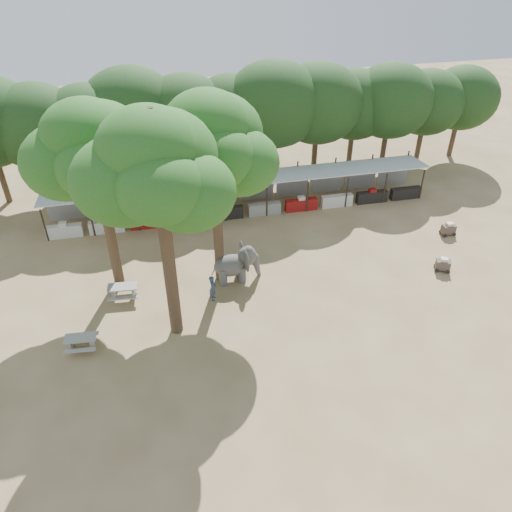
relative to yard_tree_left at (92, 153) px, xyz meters
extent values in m
plane|color=brown|center=(9.13, -7.19, -8.20)|extent=(100.00, 100.00, 0.00)
cube|color=#AFB2B7|center=(9.13, 6.81, -5.70)|extent=(28.00, 2.99, 0.39)
cylinder|color=#2D2319|center=(-3.47, 5.46, -7.00)|extent=(0.12, 0.12, 2.40)
cylinder|color=#2D2319|center=(-3.47, 8.16, -6.80)|extent=(0.12, 0.12, 2.80)
cube|color=silver|center=(-3.47, 5.71, -7.75)|extent=(2.38, 0.50, 0.90)
cube|color=gray|center=(-3.47, 8.11, -7.20)|extent=(2.52, 0.12, 2.00)
cylinder|color=#2D2319|center=(-0.67, 5.46, -7.00)|extent=(0.12, 0.12, 2.40)
cylinder|color=#2D2319|center=(-0.67, 8.16, -6.80)|extent=(0.12, 0.12, 2.80)
cube|color=silver|center=(-0.67, 5.71, -7.75)|extent=(2.38, 0.50, 0.90)
cube|color=gray|center=(-0.67, 8.11, -7.20)|extent=(2.52, 0.12, 2.00)
cylinder|color=#2D2319|center=(2.13, 5.46, -7.00)|extent=(0.12, 0.12, 2.40)
cylinder|color=#2D2319|center=(2.13, 8.16, -6.80)|extent=(0.12, 0.12, 2.80)
cube|color=maroon|center=(2.13, 5.71, -7.75)|extent=(2.38, 0.50, 0.90)
cube|color=gray|center=(2.13, 8.11, -7.20)|extent=(2.52, 0.12, 2.00)
cylinder|color=#2D2319|center=(4.93, 5.46, -7.00)|extent=(0.12, 0.12, 2.40)
cylinder|color=#2D2319|center=(4.93, 8.16, -6.80)|extent=(0.12, 0.12, 2.80)
cube|color=maroon|center=(4.93, 5.71, -7.75)|extent=(2.38, 0.50, 0.90)
cube|color=gray|center=(4.93, 8.11, -7.20)|extent=(2.52, 0.12, 2.00)
cylinder|color=#2D2319|center=(7.73, 5.46, -7.00)|extent=(0.12, 0.12, 2.40)
cylinder|color=#2D2319|center=(7.73, 8.16, -6.80)|extent=(0.12, 0.12, 2.80)
cube|color=black|center=(7.73, 5.71, -7.75)|extent=(2.38, 0.50, 0.90)
cube|color=gray|center=(7.73, 8.11, -7.20)|extent=(2.52, 0.12, 2.00)
cylinder|color=#2D2319|center=(10.53, 5.46, -7.00)|extent=(0.12, 0.12, 2.40)
cylinder|color=#2D2319|center=(10.53, 8.16, -6.80)|extent=(0.12, 0.12, 2.80)
cube|color=gray|center=(10.53, 5.71, -7.75)|extent=(2.38, 0.50, 0.90)
cube|color=gray|center=(10.53, 8.11, -7.20)|extent=(2.52, 0.12, 2.00)
cylinder|color=#2D2319|center=(13.33, 5.46, -7.00)|extent=(0.12, 0.12, 2.40)
cylinder|color=#2D2319|center=(13.33, 8.16, -6.80)|extent=(0.12, 0.12, 2.80)
cube|color=maroon|center=(13.33, 5.71, -7.75)|extent=(2.38, 0.50, 0.90)
cube|color=gray|center=(13.33, 8.11, -7.20)|extent=(2.52, 0.12, 2.00)
cylinder|color=#2D2319|center=(16.13, 5.46, -7.00)|extent=(0.12, 0.12, 2.40)
cylinder|color=#2D2319|center=(16.13, 8.16, -6.80)|extent=(0.12, 0.12, 2.80)
cube|color=silver|center=(16.13, 5.71, -7.75)|extent=(2.38, 0.50, 0.90)
cube|color=gray|center=(16.13, 8.11, -7.20)|extent=(2.52, 0.12, 2.00)
cylinder|color=#2D2319|center=(18.93, 5.46, -7.00)|extent=(0.12, 0.12, 2.40)
cylinder|color=#2D2319|center=(18.93, 8.16, -6.80)|extent=(0.12, 0.12, 2.80)
cube|color=black|center=(18.93, 5.71, -7.75)|extent=(2.38, 0.50, 0.90)
cube|color=gray|center=(18.93, 8.11, -7.20)|extent=(2.52, 0.12, 2.00)
cylinder|color=#2D2319|center=(21.73, 5.46, -7.00)|extent=(0.12, 0.12, 2.40)
cylinder|color=#2D2319|center=(21.73, 8.16, -6.80)|extent=(0.12, 0.12, 2.80)
cube|color=black|center=(21.73, 5.71, -7.75)|extent=(2.38, 0.50, 0.90)
cube|color=gray|center=(21.73, 8.11, -7.20)|extent=(2.52, 0.12, 2.00)
cylinder|color=#332316|center=(0.13, -0.19, -3.60)|extent=(0.60, 0.60, 9.20)
cone|color=#332316|center=(0.13, -0.19, 1.00)|extent=(0.57, 0.57, 2.88)
ellipsoid|color=#164A12|center=(-1.27, 0.11, -0.38)|extent=(4.80, 4.80, 3.94)
ellipsoid|color=#164A12|center=(1.33, -0.79, -0.78)|extent=(4.20, 4.20, 3.44)
ellipsoid|color=#164A12|center=(0.33, 0.91, 0.22)|extent=(5.20, 5.20, 4.26)
ellipsoid|color=#164A12|center=(0.13, -1.49, -0.08)|extent=(3.80, 3.80, 3.12)
ellipsoid|color=#164A12|center=(-0.17, 0.01, 1.02)|extent=(4.40, 4.40, 3.61)
cylinder|color=#332316|center=(3.13, -5.19, -3.00)|extent=(0.64, 0.64, 10.40)
cone|color=#332316|center=(3.13, -5.19, 2.20)|extent=(0.61, 0.61, 3.25)
ellipsoid|color=#164A12|center=(1.73, -4.89, 0.64)|extent=(4.80, 4.80, 3.94)
ellipsoid|color=#164A12|center=(4.33, -5.79, 0.24)|extent=(4.20, 4.20, 3.44)
ellipsoid|color=#164A12|center=(3.33, -4.09, 1.24)|extent=(5.20, 5.20, 4.26)
ellipsoid|color=#164A12|center=(3.13, -6.49, 0.94)|extent=(3.80, 3.80, 3.12)
ellipsoid|color=#164A12|center=(2.83, -4.99, 2.04)|extent=(4.40, 4.40, 3.61)
cylinder|color=#332316|center=(6.13, -1.19, -3.40)|extent=(0.56, 0.56, 9.60)
cone|color=#332316|center=(6.13, -1.19, 1.40)|extent=(0.53, 0.53, 3.00)
ellipsoid|color=#164A12|center=(4.73, -0.89, -0.04)|extent=(4.80, 4.80, 3.94)
ellipsoid|color=#164A12|center=(7.33, -1.79, -0.44)|extent=(4.20, 4.20, 3.44)
ellipsoid|color=#164A12|center=(6.33, -0.09, 0.56)|extent=(5.20, 5.20, 4.26)
ellipsoid|color=#164A12|center=(6.13, -2.49, 0.26)|extent=(3.80, 3.80, 3.12)
ellipsoid|color=#164A12|center=(5.83, -0.99, 1.36)|extent=(4.40, 4.40, 3.61)
cylinder|color=#332316|center=(-7.53, 11.81, -6.33)|extent=(0.44, 0.44, 3.74)
cylinder|color=#332316|center=(-4.20, 11.81, -6.33)|extent=(0.44, 0.44, 3.74)
ellipsoid|color=black|center=(-4.20, 11.81, -2.68)|extent=(6.46, 5.95, 5.61)
cylinder|color=#332316|center=(-0.87, 11.81, -6.33)|extent=(0.44, 0.44, 3.74)
ellipsoid|color=black|center=(-0.87, 11.81, -2.68)|extent=(6.46, 5.95, 5.61)
cylinder|color=#332316|center=(2.47, 11.81, -6.33)|extent=(0.44, 0.44, 3.74)
ellipsoid|color=black|center=(2.47, 11.81, -2.68)|extent=(6.46, 5.95, 5.61)
cylinder|color=#332316|center=(5.80, 11.81, -6.33)|extent=(0.44, 0.44, 3.74)
ellipsoid|color=black|center=(5.80, 11.81, -2.68)|extent=(6.46, 5.95, 5.61)
cylinder|color=#332316|center=(9.13, 11.81, -6.33)|extent=(0.44, 0.44, 3.74)
ellipsoid|color=black|center=(9.13, 11.81, -2.68)|extent=(6.46, 5.95, 5.61)
cylinder|color=#332316|center=(12.47, 11.81, -6.33)|extent=(0.44, 0.44, 3.74)
ellipsoid|color=black|center=(12.47, 11.81, -2.68)|extent=(6.46, 5.95, 5.61)
cylinder|color=#332316|center=(15.80, 11.81, -6.33)|extent=(0.44, 0.44, 3.74)
ellipsoid|color=black|center=(15.80, 11.81, -2.68)|extent=(6.46, 5.95, 5.61)
cylinder|color=#332316|center=(19.13, 11.81, -6.33)|extent=(0.44, 0.44, 3.74)
ellipsoid|color=black|center=(19.13, 11.81, -2.68)|extent=(6.46, 5.95, 5.61)
cylinder|color=#332316|center=(22.47, 11.81, -6.33)|extent=(0.44, 0.44, 3.74)
ellipsoid|color=black|center=(22.47, 11.81, -2.68)|extent=(6.46, 5.95, 5.61)
cylinder|color=#332316|center=(25.80, 11.81, -6.33)|extent=(0.44, 0.44, 3.74)
ellipsoid|color=black|center=(25.80, 11.81, -2.68)|extent=(6.46, 5.95, 5.61)
cylinder|color=#332316|center=(29.13, 11.81, -6.33)|extent=(0.44, 0.44, 3.74)
ellipsoid|color=black|center=(29.13, 11.81, -2.68)|extent=(6.46, 5.95, 5.61)
ellipsoid|color=#434140|center=(6.76, -1.55, -7.11)|extent=(2.16, 1.35, 1.35)
cylinder|color=#434140|center=(6.21, -1.91, -7.63)|extent=(0.51, 0.51, 1.14)
cylinder|color=#434140|center=(6.17, -1.26, -7.63)|extent=(0.51, 0.51, 1.14)
cylinder|color=#434140|center=(7.35, -1.84, -7.63)|extent=(0.51, 0.51, 1.14)
cylinder|color=#434140|center=(7.31, -1.19, -7.63)|extent=(0.51, 0.51, 1.14)
ellipsoid|color=#434140|center=(7.75, -1.49, -6.62)|extent=(1.21, 1.00, 1.25)
ellipsoid|color=#434140|center=(7.60, -2.11, -6.59)|extent=(0.26, 1.04, 1.29)
ellipsoid|color=#434140|center=(7.52, -0.89, -6.59)|extent=(0.26, 1.04, 1.29)
cone|color=#434140|center=(8.36, -1.45, -7.49)|extent=(0.55, 0.55, 1.42)
imported|color=#26384C|center=(5.42, -3.09, -7.39)|extent=(0.50, 0.65, 1.62)
cube|color=gray|center=(-1.69, -5.52, -7.45)|extent=(1.62, 0.86, 0.06)
cube|color=gray|center=(-2.21, -5.47, -7.83)|extent=(0.16, 0.63, 0.73)
cube|color=gray|center=(-1.17, -5.56, -7.83)|extent=(0.16, 0.63, 0.73)
cube|color=gray|center=(-1.74, -6.09, -7.76)|extent=(1.58, 0.39, 0.05)
cube|color=gray|center=(-1.64, -4.94, -7.76)|extent=(1.58, 0.39, 0.05)
cube|color=gray|center=(0.41, -1.83, -7.39)|extent=(1.74, 0.91, 0.07)
cube|color=gray|center=(-0.15, -1.79, -7.81)|extent=(0.16, 0.68, 0.78)
cube|color=gray|center=(0.97, -1.88, -7.81)|extent=(0.16, 0.68, 0.78)
cube|color=gray|center=(0.36, -2.45, -7.73)|extent=(1.70, 0.41, 0.06)
cube|color=gray|center=(0.46, -1.22, -7.73)|extent=(1.70, 0.41, 0.06)
cube|color=#3C2F29|center=(19.69, -3.44, -7.77)|extent=(0.99, 0.83, 0.60)
cylinder|color=black|center=(19.26, -3.55, -8.07)|extent=(0.25, 0.15, 0.26)
cylinder|color=black|center=(19.88, -3.84, -8.07)|extent=(0.25, 0.15, 0.26)
cylinder|color=black|center=(19.50, -3.04, -8.07)|extent=(0.25, 0.15, 0.26)
cylinder|color=black|center=(20.12, -3.33, -8.07)|extent=(0.25, 0.15, 0.26)
cube|color=silver|center=(19.69, -3.44, -7.39)|extent=(0.53, 0.49, 0.21)
cube|color=#3C2F29|center=(22.21, 0.23, -7.76)|extent=(0.88, 0.53, 0.62)
cylinder|color=black|center=(21.85, -0.06, -8.07)|extent=(0.26, 0.05, 0.26)
cylinder|color=black|center=(22.56, -0.06, -8.07)|extent=(0.26, 0.05, 0.26)
cylinder|color=black|center=(21.86, 0.52, -8.07)|extent=(0.26, 0.05, 0.26)
cylinder|color=black|center=(22.56, 0.52, -8.07)|extent=(0.26, 0.05, 0.26)
cube|color=silver|center=(22.21, 0.23, -7.36)|extent=(0.44, 0.35, 0.22)
camera|label=1|loc=(2.97, -25.21, 10.30)|focal=35.00mm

